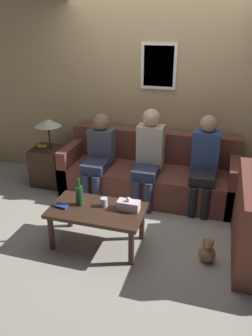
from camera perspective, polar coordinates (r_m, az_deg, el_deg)
ground_plane at (r=4.29m, az=2.47°, el=-7.38°), size 16.00×16.00×0.00m
wall_back at (r=4.67m, az=5.60°, el=12.43°), size 9.00×0.08×2.60m
couch_main at (r=4.58m, az=4.05°, el=-1.06°), size 2.36×0.82×0.85m
coffee_table at (r=3.51m, az=-5.06°, el=-7.97°), size 1.00×0.56×0.44m
side_table_with_lamp at (r=4.96m, az=-13.29°, el=1.15°), size 0.46×0.44×1.00m
wine_bottle at (r=3.52m, az=-8.13°, el=-4.67°), size 0.08×0.08×0.31m
drinking_glass at (r=3.50m, az=-3.85°, el=-5.95°), size 0.08×0.08×0.09m
book_stack at (r=3.56m, az=-11.19°, el=-6.47°), size 0.15×0.10×0.02m
tissue_box at (r=3.43m, az=0.44°, el=-6.48°), size 0.23×0.12×0.15m
person_left at (r=4.47m, az=-4.78°, el=2.68°), size 0.34×0.61×1.12m
person_middle at (r=4.26m, az=3.98°, el=2.50°), size 0.34×0.59×1.24m
person_right at (r=4.23m, az=13.49°, el=1.32°), size 0.34×0.58×1.20m
teddy_bear at (r=3.51m, az=13.97°, el=-13.89°), size 0.17×0.17×0.27m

